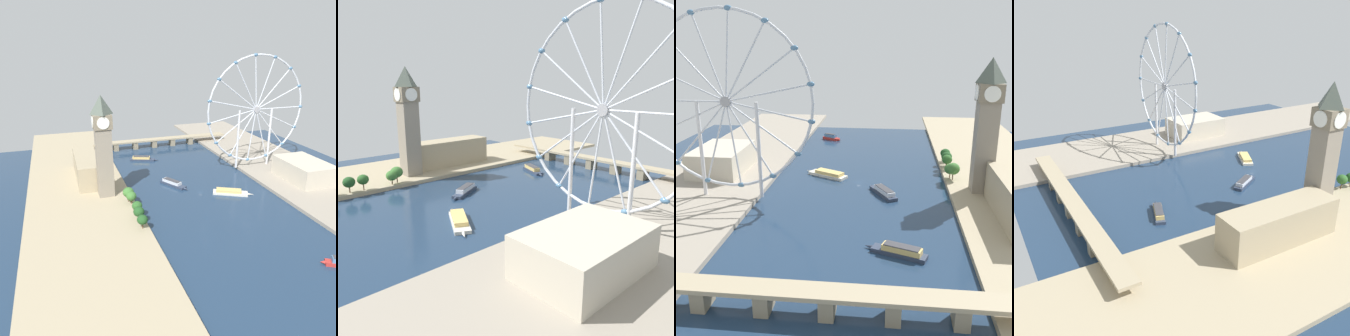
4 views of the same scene
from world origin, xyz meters
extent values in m
plane|color=#1E334C|center=(0.00, 0.00, 0.00)|extent=(387.91, 387.91, 0.00)
cube|color=tan|center=(-108.95, 0.00, 1.50)|extent=(90.00, 520.00, 3.00)
cube|color=gray|center=(108.95, 0.00, 1.50)|extent=(90.00, 520.00, 3.00)
cube|color=gray|center=(-85.20, 16.41, 33.69)|extent=(13.49, 13.49, 61.38)
cube|color=#776B57|center=(-85.20, 16.41, 70.35)|extent=(15.65, 15.65, 11.94)
pyramid|color=#4C564C|center=(-85.20, 16.41, 84.39)|extent=(14.16, 14.16, 16.14)
cylinder|color=white|center=(-85.20, 24.50, 70.35)|extent=(10.25, 0.50, 10.25)
cylinder|color=white|center=(-85.20, 8.31, 70.35)|extent=(10.25, 0.50, 10.25)
cylinder|color=white|center=(-77.11, 16.41, 70.35)|extent=(0.50, 10.25, 10.25)
cylinder|color=white|center=(-93.30, 16.41, 70.35)|extent=(0.50, 10.25, 10.25)
cylinder|color=#513823|center=(-69.26, -53.25, 5.01)|extent=(0.80, 0.80, 4.02)
ellipsoid|color=#1E471E|center=(-69.26, -53.25, 10.29)|extent=(8.16, 8.16, 7.34)
cylinder|color=#513823|center=(-68.90, -40.90, 5.14)|extent=(0.80, 0.80, 4.28)
ellipsoid|color=#1E471E|center=(-68.90, -40.90, 10.71)|extent=(8.59, 8.59, 7.73)
cylinder|color=#513823|center=(-67.96, -31.24, 5.39)|extent=(0.80, 0.80, 4.78)
ellipsoid|color=#285623|center=(-67.96, -31.24, 11.08)|extent=(8.24, 8.24, 7.42)
cylinder|color=#513823|center=(-67.83, -9.35, 4.77)|extent=(0.80, 0.80, 3.55)
ellipsoid|color=#386B2D|center=(-67.83, -9.35, 10.03)|extent=(8.72, 8.72, 7.85)
cylinder|color=#513823|center=(-69.27, -4.51, 5.45)|extent=(0.80, 0.80, 4.90)
ellipsoid|color=#386B2D|center=(-69.27, -4.51, 11.73)|extent=(9.58, 9.58, 8.62)
torus|color=silver|center=(80.52, 44.11, 65.86)|extent=(112.51, 1.91, 112.51)
cylinder|color=#99999E|center=(80.52, 44.11, 65.86)|extent=(6.64, 3.00, 6.64)
cylinder|color=silver|center=(108.17, 44.11, 65.86)|extent=(55.30, 1.15, 1.15)
cylinder|color=silver|center=(105.78, 44.11, 77.10)|extent=(50.99, 1.15, 23.54)
cylinder|color=silver|center=(99.02, 44.11, 86.40)|extent=(37.85, 1.15, 41.86)
cylinder|color=silver|center=(89.06, 44.11, 92.15)|extent=(18.18, 1.15, 52.95)
cylinder|color=silver|center=(77.63, 44.11, 93.36)|extent=(6.92, 1.15, 55.12)
cylinder|color=silver|center=(66.69, 44.11, 89.80)|extent=(28.64, 1.15, 48.46)
cylinder|color=silver|center=(58.15, 44.11, 82.11)|extent=(45.41, 1.15, 33.43)
cylinder|color=silver|center=(53.47, 44.11, 71.61)|extent=(54.33, 1.15, 12.62)
cylinder|color=silver|center=(53.47, 44.11, 60.11)|extent=(54.33, 1.15, 12.62)
cylinder|color=silver|center=(58.15, 44.11, 49.60)|extent=(45.41, 1.15, 33.43)
cylinder|color=silver|center=(66.69, 44.11, 41.91)|extent=(28.64, 1.15, 48.46)
cylinder|color=silver|center=(77.63, 44.11, 38.36)|extent=(6.92, 1.15, 55.12)
cylinder|color=silver|center=(89.06, 44.11, 39.56)|extent=(18.18, 1.15, 52.95)
cylinder|color=silver|center=(99.02, 44.11, 45.31)|extent=(37.85, 1.15, 41.86)
cylinder|color=silver|center=(105.78, 44.11, 54.61)|extent=(50.99, 1.15, 23.54)
ellipsoid|color=teal|center=(97.61, 44.11, 118.45)|extent=(4.80, 3.20, 3.20)
ellipsoid|color=teal|center=(74.74, 44.11, 120.85)|extent=(4.80, 3.20, 3.20)
ellipsoid|color=teal|center=(52.87, 44.11, 113.75)|extent=(4.80, 3.20, 3.20)
ellipsoid|color=teal|center=(35.78, 44.11, 98.36)|extent=(4.80, 3.20, 3.20)
ellipsoid|color=teal|center=(26.43, 44.11, 77.35)|extent=(4.80, 3.20, 3.20)
ellipsoid|color=teal|center=(26.43, 44.11, 54.36)|extent=(4.80, 3.20, 3.20)
ellipsoid|color=teal|center=(35.78, 44.11, 33.35)|extent=(4.80, 3.20, 3.20)
ellipsoid|color=teal|center=(52.87, 44.11, 17.97)|extent=(4.80, 3.20, 3.20)
ellipsoid|color=teal|center=(74.74, 44.11, 10.86)|extent=(4.80, 3.20, 3.20)
ellipsoid|color=teal|center=(97.61, 44.11, 13.26)|extent=(4.80, 3.20, 3.20)
ellipsoid|color=teal|center=(117.52, 44.11, 24.76)|extent=(4.80, 3.20, 3.20)
cylinder|color=silver|center=(99.87, 44.11, 34.43)|extent=(2.40, 2.40, 62.86)
cylinder|color=silver|center=(61.16, 44.11, 34.43)|extent=(2.40, 2.40, 62.86)
cube|color=#BCB29E|center=(108.22, -7.33, 12.55)|extent=(37.27, 55.39, 19.10)
cube|color=tan|center=(0.00, 158.25, 10.00)|extent=(199.91, 12.08, 2.00)
cube|color=gray|center=(-51.16, 158.25, 4.50)|extent=(6.00, 10.87, 9.00)
cube|color=gray|center=(-25.58, 158.25, 4.50)|extent=(6.00, 10.87, 9.00)
cube|color=gray|center=(0.00, 158.25, 4.50)|extent=(6.00, 10.87, 9.00)
cube|color=gray|center=(25.58, 158.25, 4.50)|extent=(6.00, 10.87, 9.00)
cube|color=gray|center=(51.16, 158.25, 4.50)|extent=(6.00, 10.87, 9.00)
cube|color=#2D384C|center=(-28.57, 107.51, 1.09)|extent=(28.98, 16.28, 2.19)
cone|color=#2D384C|center=(-13.12, 101.74, 1.09)|extent=(5.55, 3.84, 2.19)
cube|color=#DBB766|center=(-29.90, 108.01, 3.63)|extent=(20.85, 12.37, 2.89)
cube|color=#38383D|center=(-29.90, 108.01, 5.35)|extent=(18.87, 11.41, 0.55)
cube|color=#2D384C|center=(-18.87, 23.92, 1.14)|extent=(20.07, 28.75, 2.28)
cone|color=#2D384C|center=(-10.70, 9.14, 1.14)|extent=(4.53, 5.68, 2.28)
cube|color=silver|center=(-19.57, 25.19, 3.69)|extent=(14.95, 20.70, 2.82)
cube|color=#38383D|center=(-19.57, 25.19, 5.29)|extent=(13.72, 18.78, 0.38)
cube|color=beige|center=(25.15, -11.82, 1.05)|extent=(32.36, 23.07, 2.10)
cone|color=beige|center=(41.41, -20.41, 1.05)|extent=(6.02, 4.52, 2.10)
cube|color=#DBB766|center=(23.75, -11.08, 3.30)|extent=(23.80, 17.59, 2.39)
cube|color=#B22D28|center=(39.57, -132.89, 1.29)|extent=(18.93, 13.81, 2.58)
cone|color=#B22D28|center=(30.11, -127.63, 1.29)|extent=(4.18, 3.88, 2.58)
cube|color=teal|center=(40.38, -133.35, 4.18)|extent=(13.76, 10.41, 3.20)
cube|color=#38383D|center=(40.38, -133.35, 5.99)|extent=(12.50, 9.58, 0.43)
camera|label=1|loc=(-122.88, -277.09, 134.37)|focal=37.55mm
camera|label=2|loc=(183.29, -120.36, 80.54)|focal=37.44mm
camera|label=3|loc=(-22.08, 298.10, 105.27)|focal=45.12mm
camera|label=4|loc=(-237.34, 209.52, 130.74)|focal=40.69mm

